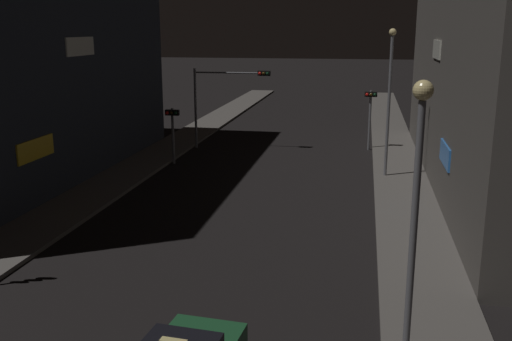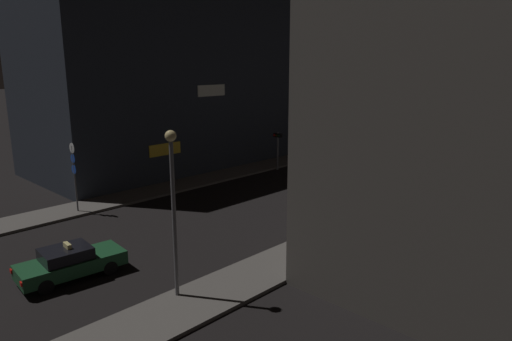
{
  "view_description": "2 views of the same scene",
  "coord_description": "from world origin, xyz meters",
  "px_view_note": "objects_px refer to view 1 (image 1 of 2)",
  "views": [
    {
      "loc": [
        5.2,
        -2.23,
        7.8
      ],
      "look_at": [
        1.36,
        18.49,
        2.62
      ],
      "focal_mm": 40.87,
      "sensor_mm": 36.0,
      "label": 1
    },
    {
      "loc": [
        20.34,
        0.27,
        9.24
      ],
      "look_at": [
        2.01,
        19.16,
        2.99
      ],
      "focal_mm": 32.52,
      "sensor_mm": 36.0,
      "label": 2
    }
  ],
  "objects_px": {
    "street_lamp_near_block": "(416,193)",
    "street_lamp_far_block": "(389,92)",
    "traffic_light_left_kerb": "(172,124)",
    "traffic_light_right_kerb": "(370,108)",
    "traffic_light_overhead": "(224,91)"
  },
  "relations": [
    {
      "from": "traffic_light_right_kerb",
      "to": "traffic_light_left_kerb",
      "type": "bearing_deg",
      "value": -151.19
    },
    {
      "from": "traffic_light_overhead",
      "to": "traffic_light_right_kerb",
      "type": "height_order",
      "value": "traffic_light_overhead"
    },
    {
      "from": "traffic_light_overhead",
      "to": "street_lamp_far_block",
      "type": "distance_m",
      "value": 11.79
    },
    {
      "from": "traffic_light_overhead",
      "to": "street_lamp_near_block",
      "type": "distance_m",
      "value": 26.33
    },
    {
      "from": "traffic_light_left_kerb",
      "to": "traffic_light_right_kerb",
      "type": "height_order",
      "value": "traffic_light_right_kerb"
    },
    {
      "from": "traffic_light_left_kerb",
      "to": "street_lamp_far_block",
      "type": "xyz_separation_m",
      "value": [
        12.13,
        -1.15,
        2.21
      ]
    },
    {
      "from": "traffic_light_right_kerb",
      "to": "street_lamp_near_block",
      "type": "height_order",
      "value": "street_lamp_near_block"
    },
    {
      "from": "street_lamp_near_block",
      "to": "street_lamp_far_block",
      "type": "distance_m",
      "value": 18.4
    },
    {
      "from": "traffic_light_right_kerb",
      "to": "street_lamp_far_block",
      "type": "bearing_deg",
      "value": -83.45
    },
    {
      "from": "traffic_light_overhead",
      "to": "street_lamp_far_block",
      "type": "height_order",
      "value": "street_lamp_far_block"
    },
    {
      "from": "traffic_light_left_kerb",
      "to": "traffic_light_right_kerb",
      "type": "bearing_deg",
      "value": 28.81
    },
    {
      "from": "traffic_light_right_kerb",
      "to": "street_lamp_near_block",
      "type": "distance_m",
      "value": 25.82
    },
    {
      "from": "traffic_light_right_kerb",
      "to": "traffic_light_overhead",
      "type": "bearing_deg",
      "value": -171.27
    },
    {
      "from": "street_lamp_near_block",
      "to": "street_lamp_far_block",
      "type": "xyz_separation_m",
      "value": [
        0.1,
        18.4,
        0.23
      ]
    },
    {
      "from": "traffic_light_overhead",
      "to": "street_lamp_far_block",
      "type": "bearing_deg",
      "value": -30.24
    }
  ]
}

